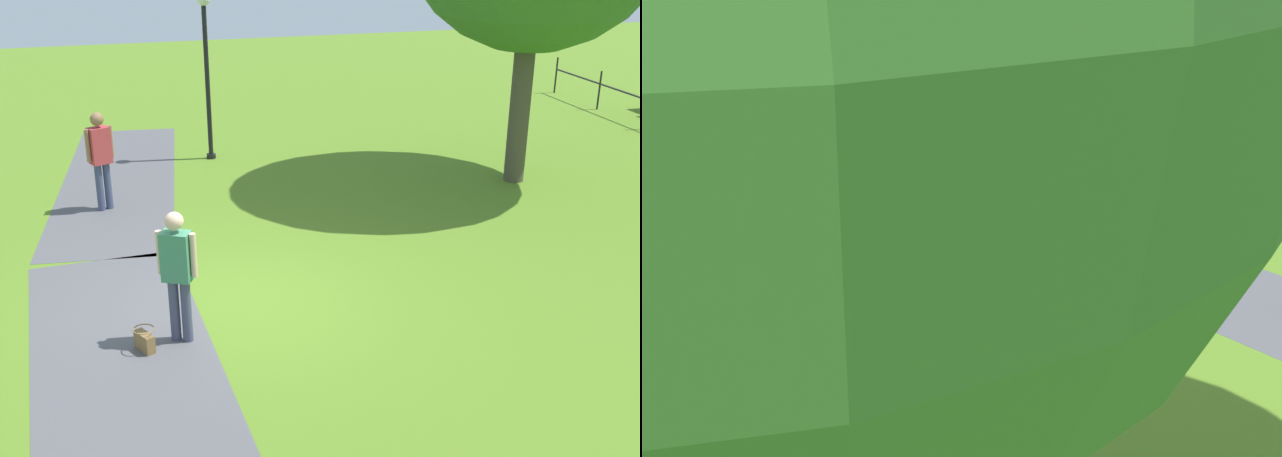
% 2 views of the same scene
% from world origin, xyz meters
% --- Properties ---
extents(ground_plane, '(48.00, 48.00, 0.00)m').
position_xyz_m(ground_plane, '(0.00, 0.00, 0.00)').
color(ground_plane, '#557C22').
extents(footpath_segment_near, '(8.19, 3.07, 0.01)m').
position_xyz_m(footpath_segment_near, '(-6.02, -1.42, 0.00)').
color(footpath_segment_near, '#545257').
rests_on(footpath_segment_near, ground).
extents(footpath_segment_mid, '(8.10, 2.62, 0.01)m').
position_xyz_m(footpath_segment_mid, '(1.95, -1.65, 0.00)').
color(footpath_segment_mid, '#545257').
rests_on(footpath_segment_mid, ground).
extents(lamp_post, '(0.28, 0.28, 3.54)m').
position_xyz_m(lamp_post, '(-7.08, 0.63, 2.19)').
color(lamp_post, black).
rests_on(lamp_post, ground).
extents(woman_with_handbag, '(0.38, 0.47, 1.75)m').
position_xyz_m(woman_with_handbag, '(0.81, -0.94, 1.02)').
color(woman_with_handbag, '#434663').
rests_on(woman_with_handbag, ground).
extents(passerby_on_path, '(0.37, 0.48, 1.81)m').
position_xyz_m(passerby_on_path, '(-4.39, -1.72, 1.06)').
color(passerby_on_path, '#3E4667').
rests_on(passerby_on_path, ground).
extents(handbag_on_grass, '(0.37, 0.37, 0.31)m').
position_xyz_m(handbag_on_grass, '(0.95, -1.42, 0.14)').
color(handbag_on_grass, olive).
rests_on(handbag_on_grass, ground).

